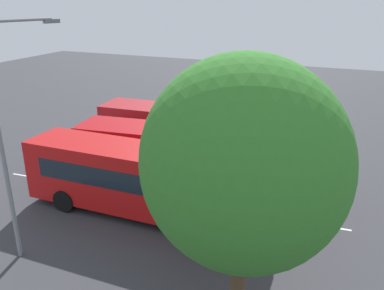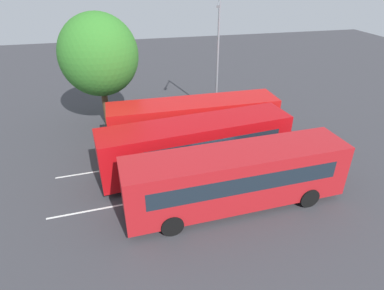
{
  "view_description": "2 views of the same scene",
  "coord_description": "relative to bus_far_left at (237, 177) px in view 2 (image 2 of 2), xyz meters",
  "views": [
    {
      "loc": [
        -8.23,
        17.37,
        9.38
      ],
      "look_at": [
        -0.38,
        -1.46,
        1.72
      ],
      "focal_mm": 37.83,
      "sensor_mm": 36.0,
      "label": 1
    },
    {
      "loc": [
        -4.64,
        -15.57,
        10.78
      ],
      "look_at": [
        -0.86,
        0.56,
        1.53
      ],
      "focal_mm": 30.3,
      "sensor_mm": 36.0,
      "label": 2
    }
  ],
  "objects": [
    {
      "name": "ground_plane",
      "position": [
        -0.49,
        3.38,
        -1.73
      ],
      "size": [
        80.51,
        80.51,
        0.0
      ],
      "primitive_type": "plane",
      "color": "#38383D"
    },
    {
      "name": "bus_far_left",
      "position": [
        0.0,
        0.0,
        0.0
      ],
      "size": [
        11.2,
        3.02,
        3.11
      ],
      "rotation": [
        0.0,
        0.0,
        0.06
      ],
      "color": "#AD191E",
      "rests_on": "ground"
    },
    {
      "name": "bus_center_left",
      "position": [
        -1.13,
        3.61,
        0.0
      ],
      "size": [
        11.29,
        3.7,
        3.11
      ],
      "rotation": [
        0.0,
        0.0,
        0.12
      ],
      "color": "#B70C11",
      "rests_on": "ground"
    },
    {
      "name": "bus_center_right",
      "position": [
        -0.53,
        6.72,
        0.0
      ],
      "size": [
        11.11,
        2.63,
        3.11
      ],
      "rotation": [
        0.0,
        0.0,
        0.01
      ],
      "color": "red",
      "rests_on": "ground"
    },
    {
      "name": "pedestrian",
      "position": [
        7.14,
        3.61,
        -0.69
      ],
      "size": [
        0.4,
        0.4,
        1.75
      ],
      "rotation": [
        0.0,
        0.0,
        2.84
      ],
      "color": "#232833",
      "rests_on": "ground"
    },
    {
      "name": "street_lamp",
      "position": [
        2.28,
        11.01,
        3.24
      ],
      "size": [
        1.09,
        2.66,
        8.66
      ],
      "rotation": [
        0.0,
        0.0,
        -1.92
      ],
      "color": "gray",
      "rests_on": "ground"
    },
    {
      "name": "depot_tree",
      "position": [
        -6.27,
        11.45,
        3.51
      ],
      "size": [
        5.5,
        4.95,
        8.14
      ],
      "color": "#4C3823",
      "rests_on": "ground"
    },
    {
      "name": "lane_stripe_outer_left",
      "position": [
        -0.49,
        1.61,
        -1.72
      ],
      "size": [
        17.63,
        1.24,
        0.01
      ],
      "primitive_type": "cube",
      "rotation": [
        0.0,
        0.0,
        0.06
      ],
      "color": "silver",
      "rests_on": "ground"
    },
    {
      "name": "lane_stripe_inner_left",
      "position": [
        -0.49,
        5.14,
        -1.72
      ],
      "size": [
        17.63,
        1.24,
        0.01
      ],
      "primitive_type": "cube",
      "rotation": [
        0.0,
        0.0,
        0.06
      ],
      "color": "silver",
      "rests_on": "ground"
    }
  ]
}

